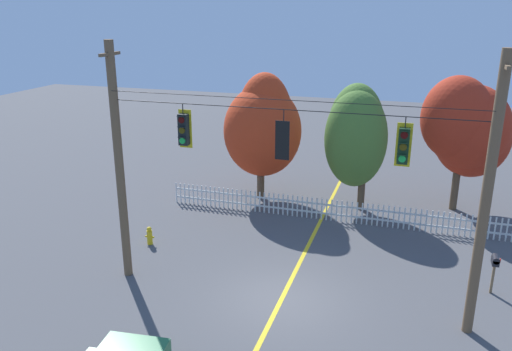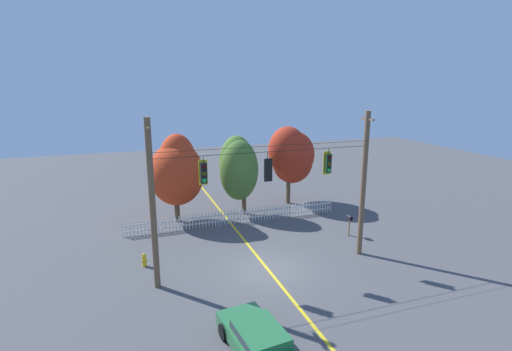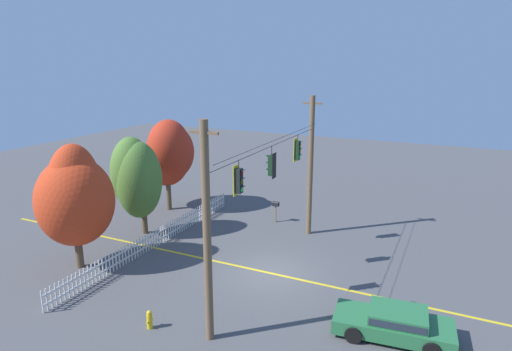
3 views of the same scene
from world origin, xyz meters
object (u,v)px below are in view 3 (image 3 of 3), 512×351
(autumn_maple_near_fence, at_px, (75,198))
(parked_car, at_px, (395,323))
(traffic_signal_northbound_primary, at_px, (239,181))
(traffic_signal_northbound_secondary, at_px, (297,150))
(traffic_signal_westbound_side, at_px, (272,165))
(fire_hydrant, at_px, (150,320))
(autumn_maple_mid, at_px, (136,177))
(autumn_oak_far_east, at_px, (169,153))
(roadside_mailbox, at_px, (276,205))

(autumn_maple_near_fence, xyz_separation_m, parked_car, (0.66, -15.22, -3.03))
(traffic_signal_northbound_primary, relative_size, traffic_signal_northbound_secondary, 0.99)
(traffic_signal_westbound_side, distance_m, autumn_maple_near_fence, 9.77)
(traffic_signal_northbound_primary, height_order, parked_car, traffic_signal_northbound_primary)
(autumn_maple_near_fence, height_order, fire_hydrant, autumn_maple_near_fence)
(traffic_signal_westbound_side, bearing_deg, autumn_maple_mid, 82.86)
(traffic_signal_westbound_side, distance_m, fire_hydrant, 8.37)
(traffic_signal_northbound_primary, distance_m, traffic_signal_northbound_secondary, 6.71)
(parked_car, bearing_deg, autumn_oak_far_east, 62.32)
(autumn_maple_mid, height_order, roadside_mailbox, autumn_maple_mid)
(traffic_signal_westbound_side, bearing_deg, fire_hydrant, 158.26)
(roadside_mailbox, bearing_deg, autumn_oak_far_east, 95.37)
(autumn_oak_far_east, relative_size, roadside_mailbox, 4.60)
(traffic_signal_westbound_side, height_order, autumn_maple_mid, traffic_signal_westbound_side)
(autumn_maple_mid, height_order, fire_hydrant, autumn_maple_mid)
(autumn_maple_near_fence, relative_size, roadside_mailbox, 4.53)
(traffic_signal_northbound_primary, height_order, autumn_maple_mid, traffic_signal_northbound_primary)
(traffic_signal_northbound_secondary, bearing_deg, traffic_signal_northbound_primary, -180.00)
(traffic_signal_northbound_primary, distance_m, autumn_oak_far_east, 13.84)
(traffic_signal_northbound_primary, xyz_separation_m, fire_hydrant, (-2.91, 2.44, -5.16))
(autumn_maple_mid, bearing_deg, autumn_oak_far_east, 14.03)
(traffic_signal_westbound_side, distance_m, traffic_signal_northbound_secondary, 3.46)
(fire_hydrant, bearing_deg, traffic_signal_northbound_secondary, -14.23)
(traffic_signal_northbound_secondary, height_order, roadside_mailbox, traffic_signal_northbound_secondary)
(parked_car, relative_size, fire_hydrant, 5.91)
(traffic_signal_westbound_side, xyz_separation_m, parked_car, (-2.67, -6.22, -4.86))
(traffic_signal_northbound_secondary, bearing_deg, roadside_mailbox, 38.28)
(traffic_signal_northbound_secondary, bearing_deg, autumn_maple_mid, 104.48)
(traffic_signal_northbound_primary, distance_m, parked_car, 7.97)
(roadside_mailbox, bearing_deg, traffic_signal_northbound_secondary, -141.72)
(traffic_signal_northbound_secondary, height_order, fire_hydrant, traffic_signal_northbound_secondary)
(parked_car, bearing_deg, roadside_mailbox, 43.20)
(parked_car, height_order, roadside_mailbox, roadside_mailbox)
(autumn_maple_mid, relative_size, fire_hydrant, 7.79)
(traffic_signal_northbound_secondary, xyz_separation_m, roadside_mailbox, (3.22, 2.54, -4.40))
(autumn_maple_near_fence, distance_m, fire_hydrant, 7.84)
(traffic_signal_westbound_side, relative_size, autumn_oak_far_east, 0.23)
(autumn_maple_mid, relative_size, autumn_oak_far_east, 0.93)
(autumn_oak_far_east, xyz_separation_m, fire_hydrant, (-12.13, -7.77, -3.61))
(traffic_signal_northbound_secondary, relative_size, fire_hydrant, 1.91)
(traffic_signal_northbound_primary, distance_m, traffic_signal_westbound_side, 3.26)
(autumn_maple_near_fence, xyz_separation_m, roadside_mailbox, (10.01, -6.44, -2.51))
(autumn_oak_far_east, bearing_deg, roadside_mailbox, -84.63)
(autumn_oak_far_east, bearing_deg, fire_hydrant, -147.35)
(autumn_maple_mid, height_order, autumn_oak_far_east, autumn_oak_far_east)
(autumn_maple_near_fence, relative_size, autumn_oak_far_east, 0.99)
(traffic_signal_northbound_secondary, xyz_separation_m, autumn_maple_near_fence, (-6.79, 8.98, -1.90))
(traffic_signal_northbound_secondary, bearing_deg, traffic_signal_westbound_side, -179.67)
(autumn_oak_far_east, bearing_deg, traffic_signal_westbound_side, -120.21)
(parked_car, distance_m, fire_hydrant, 9.36)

